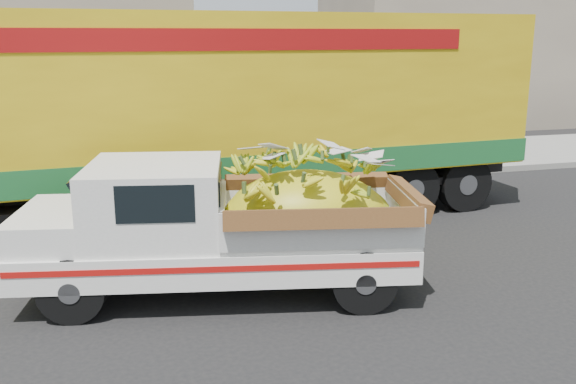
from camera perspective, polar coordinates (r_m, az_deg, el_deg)
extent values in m
plane|color=black|center=(8.84, -4.65, -9.06)|extent=(100.00, 100.00, 0.00)
cube|color=gray|center=(14.60, -9.20, 0.38)|extent=(60.00, 0.25, 0.15)
cube|color=gray|center=(16.65, -10.01, 1.98)|extent=(60.00, 4.00, 0.14)
cube|color=gray|center=(27.84, 18.81, 12.25)|extent=(14.00, 6.00, 6.00)
cylinder|color=black|center=(8.30, -18.69, -8.26)|extent=(0.86, 0.39, 0.83)
cylinder|color=black|center=(9.76, -16.49, -4.77)|extent=(0.86, 0.39, 0.83)
cylinder|color=black|center=(8.20, 6.79, -7.87)|extent=(0.86, 0.39, 0.83)
cylinder|color=black|center=(9.67, 4.95, -4.40)|extent=(0.86, 0.39, 0.83)
cube|color=silver|center=(8.73, -6.30, -5.14)|extent=(5.39, 2.79, 0.43)
cube|color=#A50F0C|center=(7.83, -6.49, -6.87)|extent=(4.94, 0.95, 0.08)
cube|color=silver|center=(9.20, -22.26, -5.87)|extent=(0.45, 1.81, 0.15)
cube|color=silver|center=(8.93, -20.00, -2.73)|extent=(1.24, 1.89, 0.39)
cube|color=silver|center=(8.59, -11.71, -0.76)|extent=(2.00, 2.07, 0.98)
cube|color=black|center=(7.67, -11.75, -1.08)|extent=(0.92, 0.18, 0.46)
cube|color=silver|center=(8.64, 2.34, -1.85)|extent=(2.82, 2.29, 0.56)
ellipsoid|color=yellow|center=(8.66, 1.61, -2.60)|extent=(2.51, 1.88, 1.40)
cylinder|color=black|center=(13.21, 15.35, 0.74)|extent=(1.12, 0.40, 1.10)
cylinder|color=black|center=(14.85, 10.98, 2.40)|extent=(1.12, 0.40, 1.10)
cylinder|color=black|center=(12.57, 10.86, 0.34)|extent=(1.12, 0.40, 1.10)
cylinder|color=black|center=(14.29, 6.82, 2.11)|extent=(1.12, 0.40, 1.10)
cube|color=black|center=(12.13, -5.98, 1.14)|extent=(12.04, 1.88, 0.36)
cube|color=gold|center=(11.89, -6.18, 8.69)|extent=(11.91, 3.36, 2.84)
cube|color=#1A5C29|center=(12.05, -6.03, 3.14)|extent=(11.97, 3.39, 0.45)
cube|color=maroon|center=(10.62, -4.67, 13.35)|extent=(8.38, 0.64, 0.35)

